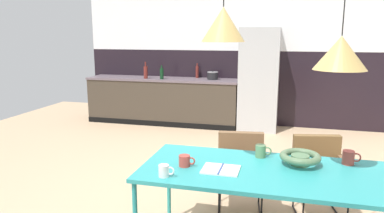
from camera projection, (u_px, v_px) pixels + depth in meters
ground_plane at (189, 200)px, 3.84m from camera, size 9.34×9.34×0.00m
back_wall_splashback_dark at (236, 87)px, 7.05m from camera, size 6.04×0.12×1.42m
back_wall_panel_upper at (238, 12)px, 6.77m from camera, size 6.04×0.12×1.42m
kitchen_counter at (163, 101)px, 7.11m from camera, size 2.99×0.63×0.89m
refrigerator_column at (259, 79)px, 6.55m from camera, size 0.70×0.60×1.85m
dining_table at (274, 176)px, 2.68m from camera, size 1.98×0.85×0.74m
armchair_head_of_table at (241, 162)px, 3.59m from camera, size 0.54×0.53×0.76m
armchair_by_stool at (319, 166)px, 3.48m from camera, size 0.57×0.56×0.76m
fruit_bowl at (300, 157)px, 2.78m from camera, size 0.31×0.31×0.10m
open_book at (221, 169)px, 2.68m from camera, size 0.27×0.23×0.02m
mug_white_ceramic at (349, 158)px, 2.80m from camera, size 0.14×0.09×0.11m
mug_dark_espresso at (261, 151)px, 2.96m from camera, size 0.13×0.08×0.10m
mug_short_terracotta at (185, 161)px, 2.76m from camera, size 0.13×0.09×0.09m
mug_glass_clear at (164, 171)px, 2.55m from camera, size 0.12×0.07×0.09m
cooking_pot at (213, 76)px, 6.79m from camera, size 0.21×0.21×0.17m
bottle_vinegar_dark at (197, 72)px, 7.03m from camera, size 0.06×0.06×0.29m
bottle_spice_small at (162, 73)px, 6.84m from camera, size 0.07×0.07×0.26m
bottle_oil_tall at (146, 72)px, 6.94m from camera, size 0.08×0.08×0.32m
pendant_lamp_over_table_near at (223, 24)px, 2.55m from camera, size 0.31×0.31×1.11m
pendant_lamp_over_table_far at (341, 53)px, 2.42m from camera, size 0.35×0.35×1.29m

